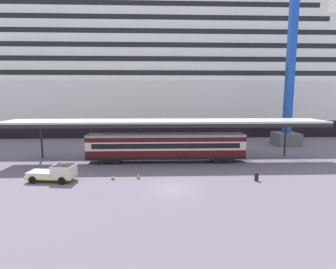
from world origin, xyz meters
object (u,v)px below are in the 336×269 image
at_px(train_carriage, 166,146).
at_px(quay_bollard, 257,176).
at_px(cruise_ship, 133,75).
at_px(service_truck, 56,173).
at_px(traffic_cone_mid, 138,176).
at_px(traffic_cone_near, 113,177).
at_px(dockside_crane, 296,34).

height_order(train_carriage, quay_bollard, train_carriage).
relative_size(cruise_ship, service_truck, 23.29).
height_order(train_carriage, traffic_cone_mid, train_carriage).
xyz_separation_m(service_truck, quay_bollard, (22.41, -0.72, -0.47)).
distance_m(cruise_ship, traffic_cone_near, 48.38).
bearing_deg(quay_bollard, dockside_crane, 56.38).
xyz_separation_m(train_carriage, traffic_cone_near, (-6.32, -7.98, -2.01)).
xyz_separation_m(cruise_ship, dockside_crane, (32.22, -25.23, 5.42)).
xyz_separation_m(train_carriage, quay_bollard, (9.88, -9.03, -1.79)).
distance_m(traffic_cone_near, dockside_crane, 42.28).
xyz_separation_m(train_carriage, service_truck, (-12.54, -8.31, -1.32)).
relative_size(service_truck, traffic_cone_mid, 8.12).
bearing_deg(train_carriage, cruise_ship, 101.64).
distance_m(service_truck, traffic_cone_near, 6.26).
height_order(cruise_ship, dockside_crane, dockside_crane).
bearing_deg(dockside_crane, traffic_cone_near, -145.91).
distance_m(traffic_cone_near, traffic_cone_mid, 2.89).
bearing_deg(cruise_ship, dockside_crane, -38.06).
height_order(cruise_ship, service_truck, cruise_ship).
relative_size(cruise_ship, dockside_crane, 1.97).
relative_size(cruise_ship, traffic_cone_mid, 189.09).
distance_m(service_truck, traffic_cone_mid, 9.14).
distance_m(cruise_ship, quay_bollard, 52.38).
relative_size(service_truck, quay_bollard, 5.63).
relative_size(traffic_cone_near, traffic_cone_mid, 0.91).
distance_m(train_carriage, quay_bollard, 13.50).
bearing_deg(traffic_cone_mid, train_carriage, 66.10).
bearing_deg(traffic_cone_near, traffic_cone_mid, 4.46).
xyz_separation_m(traffic_cone_mid, quay_bollard, (13.31, -1.27, 0.19)).
xyz_separation_m(traffic_cone_mid, dockside_crane, (27.82, 20.56, 20.28)).
bearing_deg(service_truck, traffic_cone_near, 2.98).
height_order(cruise_ship, quay_bollard, cruise_ship).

